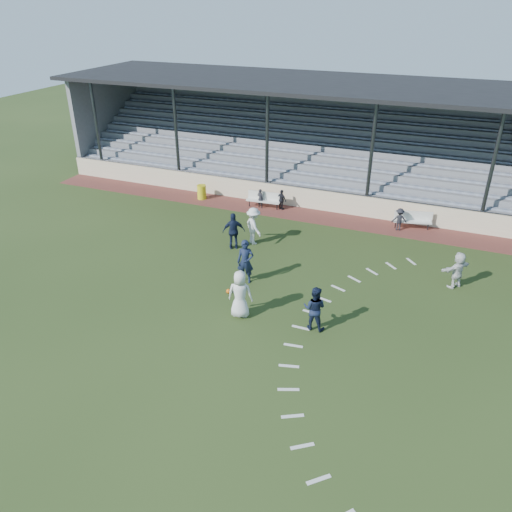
% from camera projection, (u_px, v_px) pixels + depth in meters
% --- Properties ---
extents(ground, '(90.00, 90.00, 0.00)m').
position_uv_depth(ground, '(233.00, 312.00, 19.90)').
color(ground, '#253616').
rests_on(ground, ground).
extents(cinder_track, '(34.00, 2.00, 0.02)m').
position_uv_depth(cinder_track, '(308.00, 215.00, 28.50)').
color(cinder_track, '#552722').
rests_on(cinder_track, ground).
extents(retaining_wall, '(34.00, 0.18, 1.20)m').
position_uv_depth(retaining_wall, '(314.00, 199.00, 29.08)').
color(retaining_wall, beige).
rests_on(retaining_wall, ground).
extents(bench_left, '(2.02, 0.58, 0.95)m').
position_uv_depth(bench_left, '(264.00, 198.00, 29.26)').
color(bench_left, silver).
rests_on(bench_left, cinder_track).
extents(bench_right, '(2.04, 0.92, 0.95)m').
position_uv_depth(bench_right, '(413.00, 218.00, 26.66)').
color(bench_right, silver).
rests_on(bench_right, cinder_track).
extents(trash_bin, '(0.54, 0.54, 0.87)m').
position_uv_depth(trash_bin, '(202.00, 192.00, 30.56)').
color(trash_bin, gold).
rests_on(trash_bin, cinder_track).
extents(football, '(0.20, 0.20, 0.20)m').
position_uv_depth(football, '(229.00, 291.00, 21.09)').
color(football, '#DB5B0C').
rests_on(football, ground).
extents(player_white_lead, '(1.07, 0.81, 1.97)m').
position_uv_depth(player_white_lead, '(240.00, 294.00, 19.23)').
color(player_white_lead, silver).
rests_on(player_white_lead, ground).
extents(player_navy_lead, '(0.83, 0.65, 2.00)m').
position_uv_depth(player_navy_lead, '(245.00, 262.00, 21.51)').
color(player_navy_lead, '#121B33').
rests_on(player_navy_lead, ground).
extents(player_navy_mid, '(0.89, 0.70, 1.78)m').
position_uv_depth(player_navy_mid, '(314.00, 308.00, 18.54)').
color(player_navy_mid, '#121B33').
rests_on(player_navy_mid, ground).
extents(player_white_wing, '(1.41, 1.34, 1.92)m').
position_uv_depth(player_white_wing, '(254.00, 226.00, 24.89)').
color(player_white_wing, silver).
rests_on(player_white_wing, ground).
extents(player_navy_wing, '(1.18, 0.92, 1.87)m').
position_uv_depth(player_navy_wing, '(234.00, 231.00, 24.42)').
color(player_navy_wing, '#121B33').
rests_on(player_navy_wing, ground).
extents(player_white_back, '(1.38, 1.46, 1.65)m').
position_uv_depth(player_white_back, '(458.00, 270.00, 21.23)').
color(player_white_back, silver).
rests_on(player_white_back, ground).
extents(sub_left_near, '(0.48, 0.38, 1.15)m').
position_uv_depth(sub_left_near, '(260.00, 198.00, 29.22)').
color(sub_left_near, black).
rests_on(sub_left_near, cinder_track).
extents(sub_left_far, '(0.77, 0.56, 1.21)m').
position_uv_depth(sub_left_far, '(282.00, 200.00, 28.95)').
color(sub_left_far, black).
rests_on(sub_left_far, cinder_track).
extents(sub_right, '(0.89, 0.65, 1.23)m').
position_uv_depth(sub_right, '(399.00, 219.00, 26.44)').
color(sub_right, black).
rests_on(sub_right, cinder_track).
extents(grandstand, '(34.60, 9.00, 6.61)m').
position_uv_depth(grandstand, '(336.00, 151.00, 32.19)').
color(grandstand, gray).
rests_on(grandstand, ground).
extents(penalty_arc, '(3.89, 14.63, 0.01)m').
position_uv_depth(penalty_arc, '(334.00, 335.00, 18.53)').
color(penalty_arc, silver).
rests_on(penalty_arc, ground).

